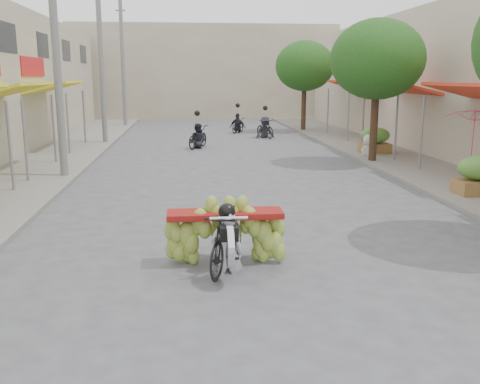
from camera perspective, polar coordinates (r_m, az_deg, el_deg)
name	(u,v)px	position (r m, az deg, el deg)	size (l,w,h in m)	color
ground	(330,371)	(6.29, 9.56, -18.33)	(120.00, 120.00, 0.00)	#58585D
sidewalk_left	(38,163)	(21.17, -20.73, 2.92)	(4.00, 60.00, 0.12)	gray
sidewalk_right	(403,157)	(22.16, 16.95, 3.56)	(4.00, 60.00, 0.12)	gray
far_building	(204,73)	(43.24, -3.85, 12.58)	(20.00, 6.00, 7.00)	#B4A88E
utility_pole_mid	(56,48)	(17.66, -19.06, 14.29)	(0.60, 0.24, 8.00)	slate
utility_pole_far	(101,58)	(26.51, -14.60, 13.64)	(0.60, 0.24, 8.00)	slate
utility_pole_back	(123,63)	(35.44, -12.39, 13.28)	(0.60, 0.24, 8.00)	slate
street_tree_mid	(377,60)	(20.43, 14.44, 13.51)	(3.40, 3.40, 5.25)	#3A2719
street_tree_far	(305,66)	(31.98, 6.91, 13.18)	(3.40, 3.40, 5.25)	#3A2719
produce_crate_mid	(480,172)	(15.50, 24.22, 1.96)	(1.20, 0.88, 1.16)	olive
produce_crate_far	(375,138)	(22.71, 14.21, 5.58)	(1.20, 0.88, 1.16)	olive
banana_motorbike	(226,230)	(9.00, -1.50, -4.04)	(2.20, 1.90, 1.94)	black
market_umbrella	(477,107)	(15.73, 23.94, 8.27)	(1.86, 1.86, 1.57)	red
pedestrian	(369,135)	(22.09, 13.58, 5.96)	(0.91, 0.79, 1.58)	silver
bg_motorbike_a	(197,132)	(24.41, -4.56, 6.37)	(1.36, 1.92, 1.95)	black
bg_motorbike_b	(265,122)	(28.45, 2.69, 7.46)	(1.19, 1.76, 1.95)	black
bg_motorbike_c	(238,119)	(31.10, -0.24, 7.82)	(1.20, 1.60, 1.95)	black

